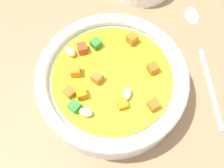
% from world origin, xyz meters
% --- Properties ---
extents(ground_plane, '(1.40, 1.40, 0.02)m').
position_xyz_m(ground_plane, '(0.00, 0.00, -0.01)').
color(ground_plane, '#9E754F').
extents(soup_bowl_main, '(0.21, 0.21, 0.06)m').
position_xyz_m(soup_bowl_main, '(0.00, 0.00, 0.03)').
color(soup_bowl_main, white).
rests_on(soup_bowl_main, ground_plane).
extents(spoon, '(0.23, 0.04, 0.01)m').
position_xyz_m(spoon, '(0.05, -0.16, 0.00)').
color(spoon, silver).
rests_on(spoon, ground_plane).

